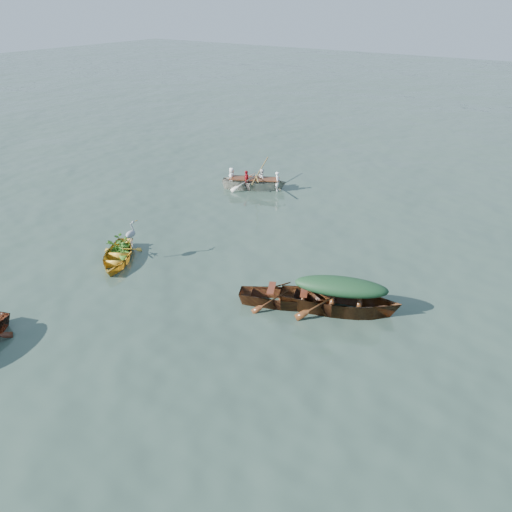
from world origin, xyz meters
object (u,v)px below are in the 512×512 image
Objects in this scene: yellow_dinghy at (118,262)px; green_tarp_boat at (339,311)px; open_wooden_boat at (287,305)px; rowed_boat at (254,189)px; heron at (131,238)px.

yellow_dinghy is 7.77m from green_tarp_boat.
green_tarp_boat reaches higher than open_wooden_boat.
yellow_dinghy is 0.79× the size of open_wooden_boat.
green_tarp_boat reaches higher than yellow_dinghy.
heron is at bearing 157.68° from rowed_boat.
heron is (0.68, -8.22, 0.88)m from rowed_boat.
green_tarp_boat is 1.21× the size of open_wooden_boat.
green_tarp_boat is 1.52m from open_wooden_boat.
open_wooden_boat is at bearing -25.10° from yellow_dinghy.
rowed_boat is at bearing 26.13° from green_tarp_boat.
green_tarp_boat is at bearing -158.61° from rowed_boat.
open_wooden_boat is 0.94× the size of rowed_boat.
rowed_boat is (-0.25, 8.57, 0.00)m from yellow_dinghy.
heron is at bearing 5.19° from yellow_dinghy.
yellow_dinghy is 1.04m from heron.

